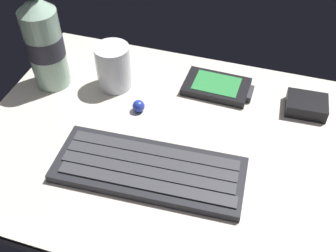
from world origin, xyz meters
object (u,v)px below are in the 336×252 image
(handheld_device, at_px, (217,87))
(juice_cup, at_px, (114,68))
(keyboard, at_px, (149,169))
(water_bottle, at_px, (44,42))
(trackball_mouse, at_px, (139,106))
(charger_block, at_px, (306,105))

(handheld_device, bearing_deg, juice_cup, -166.95)
(keyboard, relative_size, handheld_device, 2.28)
(water_bottle, relative_size, trackball_mouse, 9.45)
(juice_cup, height_order, water_bottle, water_bottle)
(handheld_device, height_order, water_bottle, water_bottle)
(trackball_mouse, bearing_deg, handheld_device, 39.16)
(keyboard, xyz_separation_m, juice_cup, (-0.13, 0.18, 0.03))
(handheld_device, height_order, trackball_mouse, trackball_mouse)
(water_bottle, relative_size, charger_block, 2.97)
(handheld_device, relative_size, trackball_mouse, 5.89)
(juice_cup, bearing_deg, handheld_device, 13.05)
(keyboard, distance_m, juice_cup, 0.23)
(handheld_device, bearing_deg, charger_block, -3.23)
(handheld_device, height_order, juice_cup, juice_cup)
(handheld_device, height_order, charger_block, charger_block)
(keyboard, relative_size, juice_cup, 3.48)
(charger_block, xyz_separation_m, trackball_mouse, (-0.28, -0.09, -0.00))
(charger_block, bearing_deg, juice_cup, -174.39)
(juice_cup, relative_size, trackball_mouse, 3.86)
(keyboard, bearing_deg, trackball_mouse, 116.65)
(handheld_device, relative_size, juice_cup, 1.52)
(juice_cup, distance_m, trackball_mouse, 0.09)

